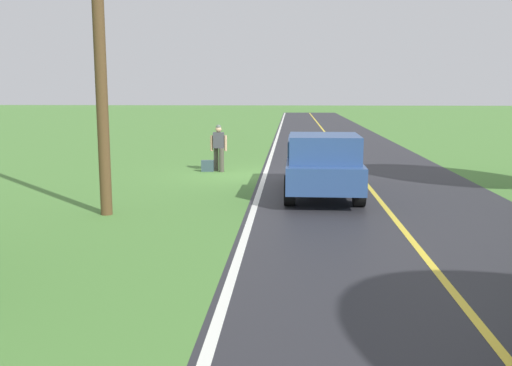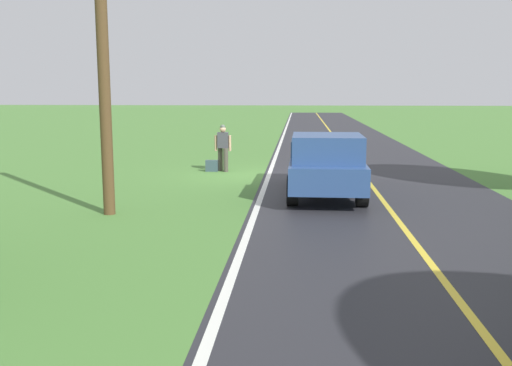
{
  "view_description": "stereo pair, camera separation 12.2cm",
  "coord_description": "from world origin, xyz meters",
  "px_view_note": "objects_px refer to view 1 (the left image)",
  "views": [
    {
      "loc": [
        -1.75,
        20.02,
        2.97
      ],
      "look_at": [
        -1.18,
        10.85,
        1.48
      ],
      "focal_mm": 39.81,
      "sensor_mm": 36.0,
      "label": 1
    },
    {
      "loc": [
        -1.87,
        20.01,
        2.97
      ],
      "look_at": [
        -1.18,
        10.85,
        1.48
      ],
      "focal_mm": 39.81,
      "sensor_mm": 36.0,
      "label": 2
    }
  ],
  "objects_px": {
    "suitcase_carried": "(208,166)",
    "pickup_truck_passing": "(322,162)",
    "utility_pole_roadside": "(100,59)",
    "hitchhiker_walking": "(219,145)"
  },
  "relations": [
    {
      "from": "suitcase_carried",
      "to": "utility_pole_roadside",
      "type": "height_order",
      "value": "utility_pole_roadside"
    },
    {
      "from": "suitcase_carried",
      "to": "utility_pole_roadside",
      "type": "xyz_separation_m",
      "value": [
        1.36,
        7.57,
        3.5
      ]
    },
    {
      "from": "pickup_truck_passing",
      "to": "utility_pole_roadside",
      "type": "xyz_separation_m",
      "value": [
        5.36,
        2.82,
        2.74
      ]
    },
    {
      "from": "suitcase_carried",
      "to": "utility_pole_roadside",
      "type": "bearing_deg",
      "value": -12.94
    },
    {
      "from": "suitcase_carried",
      "to": "pickup_truck_passing",
      "type": "height_order",
      "value": "pickup_truck_passing"
    },
    {
      "from": "suitcase_carried",
      "to": "pickup_truck_passing",
      "type": "relative_size",
      "value": 0.08
    },
    {
      "from": "utility_pole_roadside",
      "to": "suitcase_carried",
      "type": "bearing_deg",
      "value": -100.18
    },
    {
      "from": "hitchhiker_walking",
      "to": "utility_pole_roadside",
      "type": "relative_size",
      "value": 0.24
    },
    {
      "from": "hitchhiker_walking",
      "to": "pickup_truck_passing",
      "type": "bearing_deg",
      "value": 126.54
    },
    {
      "from": "suitcase_carried",
      "to": "utility_pole_roadside",
      "type": "relative_size",
      "value": 0.06
    }
  ]
}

